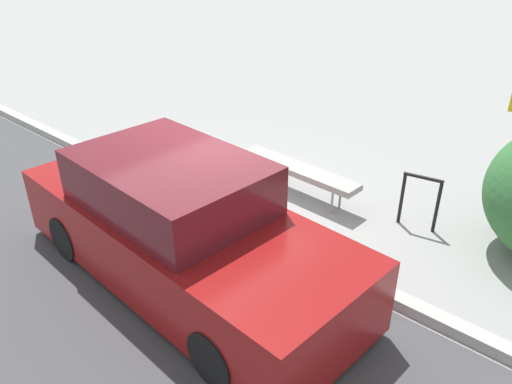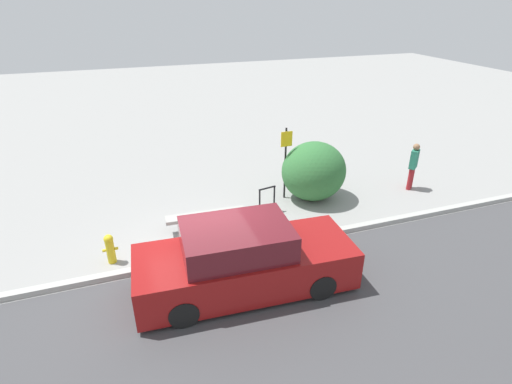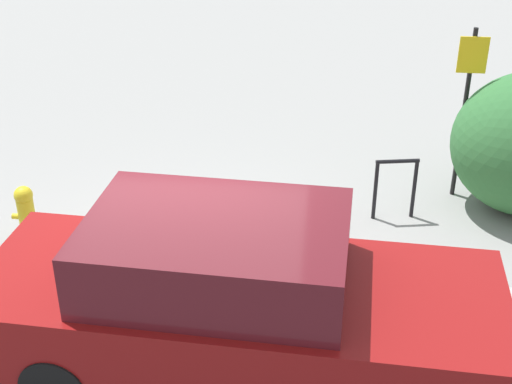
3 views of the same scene
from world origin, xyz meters
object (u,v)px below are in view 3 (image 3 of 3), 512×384
at_px(fire_hydrant, 27,213).
at_px(parked_car_near, 234,306).
at_px(sign_post, 466,99).
at_px(bike_rack, 395,183).
at_px(bench, 243,192).

distance_m(fire_hydrant, parked_car_near, 3.36).
relative_size(sign_post, fire_hydrant, 3.01).
relative_size(bike_rack, sign_post, 0.36).
bearing_deg(bench, fire_hydrant, -161.34).
distance_m(bike_rack, sign_post, 1.43).
height_order(fire_hydrant, parked_car_near, parked_car_near).
bearing_deg(sign_post, fire_hydrant, -161.18).
bearing_deg(fire_hydrant, parked_car_near, -34.88).
height_order(bench, parked_car_near, parked_car_near).
xyz_separation_m(bike_rack, sign_post, (0.86, 0.72, 0.88)).
distance_m(bench, bike_rack, 1.93).
bearing_deg(bike_rack, parked_car_near, -119.01).
height_order(bench, bike_rack, bike_rack).
height_order(bike_rack, sign_post, sign_post).
bearing_deg(parked_car_near, bench, 98.43).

